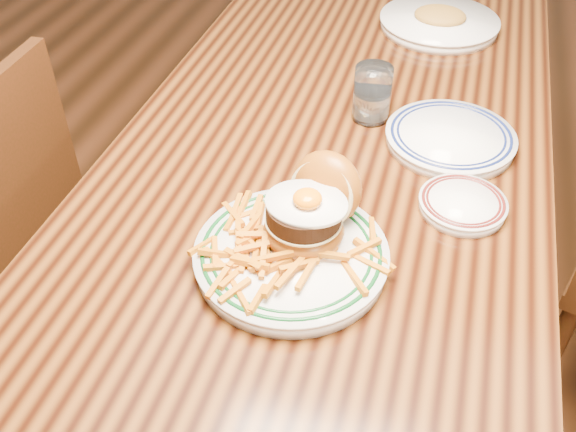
# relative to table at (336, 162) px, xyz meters

# --- Properties ---
(floor) EXTENTS (6.00, 6.00, 0.00)m
(floor) POSITION_rel_table_xyz_m (0.00, 0.00, -0.66)
(floor) COLOR black
(floor) RESTS_ON ground
(table) EXTENTS (0.85, 1.60, 0.75)m
(table) POSITION_rel_table_xyz_m (0.00, 0.00, 0.00)
(table) COLOR black
(table) RESTS_ON floor
(main_plate) EXTENTS (0.31, 0.33, 0.15)m
(main_plate) POSITION_rel_table_xyz_m (0.02, -0.38, 0.13)
(main_plate) COLOR white
(main_plate) RESTS_ON table
(side_plate) EXTENTS (0.15, 0.16, 0.02)m
(side_plate) POSITION_rel_table_xyz_m (0.27, -0.19, 0.10)
(side_plate) COLOR white
(side_plate) RESTS_ON table
(rear_plate) EXTENTS (0.26, 0.26, 0.03)m
(rear_plate) POSITION_rel_table_xyz_m (0.23, 0.00, 0.10)
(rear_plate) COLOR white
(rear_plate) RESTS_ON table
(water_glass) EXTENTS (0.08, 0.08, 0.12)m
(water_glass) POSITION_rel_table_xyz_m (0.06, 0.06, 0.14)
(water_glass) COLOR white
(water_glass) RESTS_ON table
(far_plate) EXTENTS (0.31, 0.31, 0.05)m
(far_plate) POSITION_rel_table_xyz_m (0.15, 0.52, 0.11)
(far_plate) COLOR white
(far_plate) RESTS_ON table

